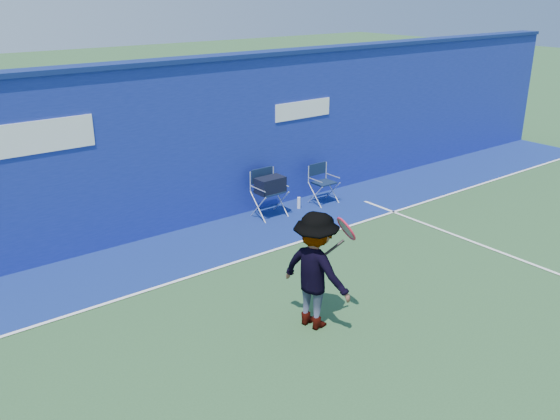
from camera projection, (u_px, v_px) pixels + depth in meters
ground at (336, 374)px, 6.90m from camera, size 80.00×80.00×0.00m
stadium_wall at (134, 153)px, 10.20m from camera, size 24.00×0.50×3.08m
out_of_bounds_strip at (170, 255)px, 9.94m from camera, size 24.00×1.80×0.01m
court_lines at (303, 350)px, 7.34m from camera, size 24.00×12.00×0.01m
directors_chair_left at (269, 198)px, 11.51m from camera, size 0.56×0.50×0.93m
directors_chair_right at (323, 191)px, 12.29m from camera, size 0.49×0.44×0.81m
water_bottle at (299, 203)px, 12.00m from camera, size 0.07×0.07×0.24m
tennis_player at (316, 270)px, 7.65m from camera, size 0.94×1.13×1.59m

